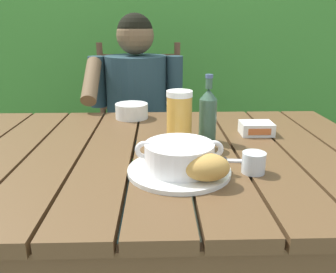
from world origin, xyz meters
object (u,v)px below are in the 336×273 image
diner_bowl (132,111)px  soup_bowl (179,155)px  person_eating (136,110)px  water_glass_small (254,163)px  bread_roll (206,167)px  table_knife (226,160)px  beer_bottle (208,114)px  chair_near_diner (140,136)px  beer_glass (179,118)px  butter_tub (256,128)px  serving_plate (179,170)px

diner_bowl → soup_bowl: bearing=-73.7°
person_eating → water_glass_small: (0.37, -0.92, 0.07)m
bread_roll → diner_bowl: 0.69m
table_knife → diner_bowl: size_ratio=1.16×
beer_bottle → table_knife: size_ratio=1.43×
chair_near_diner → beer_glass: bearing=-78.4°
person_eating → water_glass_small: size_ratio=18.68×
chair_near_diner → butter_tub: chair_near_diner is taller
bread_roll → water_glass_small: 0.15m
person_eating → soup_bowl: bearing=-79.4°
soup_bowl → diner_bowl: 0.60m
person_eating → beer_glass: 0.72m
chair_near_diner → person_eating: bearing=-90.9°
person_eating → table_knife: (0.31, -0.84, 0.05)m
beer_bottle → butter_tub: bearing=21.4°
chair_near_diner → soup_bowl: size_ratio=4.36×
chair_near_diner → beer_glass: size_ratio=5.66×
person_eating → beer_bottle: bearing=-66.7°
water_glass_small → diner_bowl: bearing=122.3°
person_eating → bread_roll: bearing=-76.7°
beer_bottle → person_eating: bearing=113.3°
soup_bowl → water_glass_small: (0.20, -0.01, -0.02)m
chair_near_diner → water_glass_small: size_ratio=16.21×
bread_roll → water_glass_small: bearing=26.0°
serving_plate → diner_bowl: diner_bowl is taller
diner_bowl → beer_glass: bearing=-62.6°
person_eating → beer_glass: size_ratio=6.53×
beer_bottle → table_knife: beer_bottle is taller
serving_plate → beer_bottle: beer_bottle is taller
butter_tub → water_glass_small: bearing=-106.7°
table_knife → diner_bowl: diner_bowl is taller
person_eating → table_knife: size_ratio=7.41×
person_eating → serving_plate: (0.17, -0.91, 0.05)m
butter_tub → diner_bowl: (-0.47, 0.24, 0.01)m
chair_near_diner → serving_plate: size_ratio=3.68×
water_glass_small → table_knife: size_ratio=0.40×
chair_near_diner → beer_glass: chair_near_diner is taller
beer_bottle → water_glass_small: 0.29m
soup_bowl → beer_bottle: size_ratio=1.03×
serving_plate → butter_tub: size_ratio=2.42×
chair_near_diner → diner_bowl: 0.61m
chair_near_diner → butter_tub: (0.47, -0.78, 0.28)m
soup_bowl → beer_bottle: bearing=66.7°
soup_bowl → butter_tub: bearing=47.8°
serving_plate → bread_roll: bearing=-49.4°
butter_tub → table_knife: butter_tub is taller
water_glass_small → table_knife: (-0.06, 0.08, -0.02)m
person_eating → beer_glass: person_eating is taller
chair_near_diner → serving_plate: chair_near_diner is taller
chair_near_diner → table_knife: (0.31, -1.04, 0.26)m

